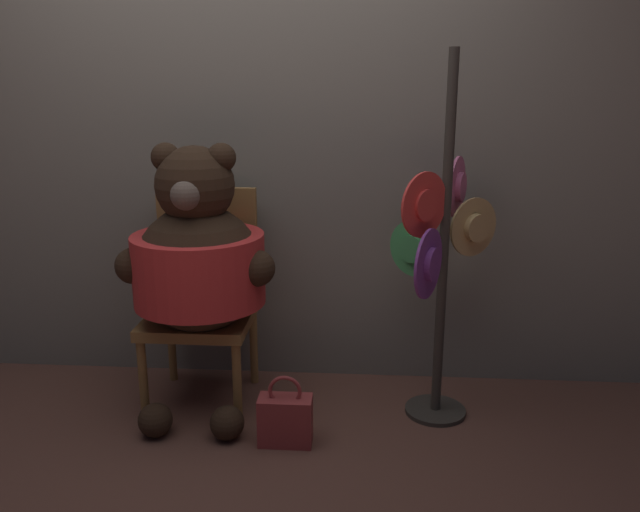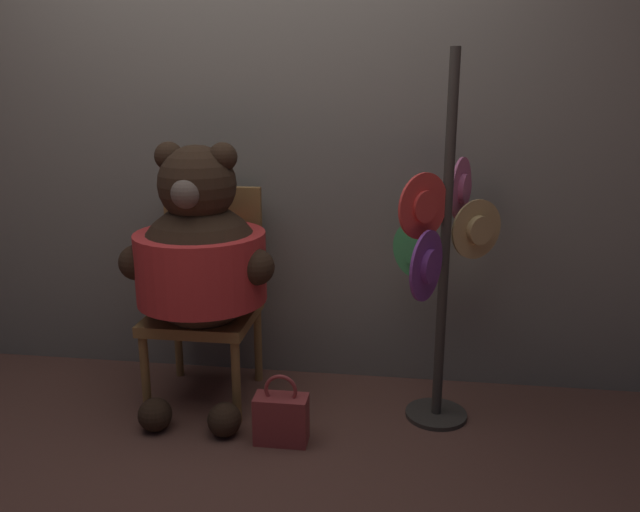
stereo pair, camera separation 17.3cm
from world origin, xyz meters
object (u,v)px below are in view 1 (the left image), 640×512
(teddy_bear, at_px, (198,261))
(hat_display_rack, at_px, (441,252))
(handbag_on_ground, at_px, (285,419))
(chair, at_px, (204,293))

(teddy_bear, height_order, hat_display_rack, hat_display_rack)
(hat_display_rack, xyz_separation_m, handbag_on_ground, (-0.65, -0.32, -0.66))
(hat_display_rack, distance_m, handbag_on_ground, 0.98)
(chair, xyz_separation_m, teddy_bear, (0.03, -0.17, 0.21))
(chair, bearing_deg, teddy_bear, -79.83)
(teddy_bear, xyz_separation_m, hat_display_rack, (1.07, 0.05, 0.04))
(chair, relative_size, handbag_on_ground, 3.21)
(chair, xyz_separation_m, handbag_on_ground, (0.44, -0.44, -0.41))
(chair, bearing_deg, handbag_on_ground, -44.77)
(hat_display_rack, bearing_deg, teddy_bear, -177.29)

